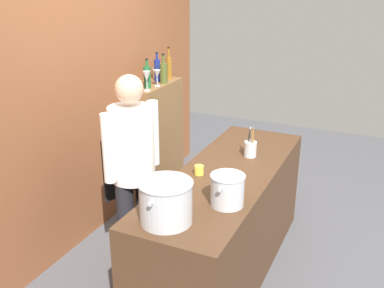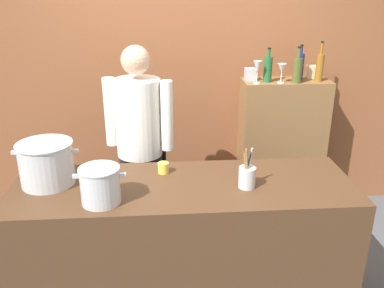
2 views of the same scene
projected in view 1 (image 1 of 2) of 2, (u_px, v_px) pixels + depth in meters
name	position (u px, v px, depth m)	size (l,w,h in m)	color
ground_plane	(223.00, 269.00, 3.76)	(8.00, 8.00, 0.00)	#4C4C51
brick_back_panel	(73.00, 78.00, 3.77)	(4.40, 0.10, 3.00)	brown
prep_counter	(225.00, 223.00, 3.59)	(2.12, 0.70, 0.90)	#472D1C
bar_cabinet	(155.00, 141.00, 4.82)	(0.76, 0.32, 1.27)	brown
chef	(133.00, 164.00, 3.42)	(0.51, 0.40, 1.66)	black
stockpot_large	(166.00, 202.00, 2.71)	(0.40, 0.34, 0.27)	#B7BABF
stockpot_small	(227.00, 190.00, 2.92)	(0.29, 0.23, 0.21)	#B7BABF
utensil_crock	(250.00, 148.00, 3.70)	(0.10, 0.10, 0.26)	#B7BABF
butter_jar	(199.00, 170.00, 3.38)	(0.07, 0.07, 0.07)	yellow
wine_bottle_green	(147.00, 77.00, 4.37)	(0.07, 0.07, 0.29)	#1E592D
wine_bottle_olive	(164.00, 73.00, 4.55)	(0.08, 0.08, 0.30)	#475123
wine_bottle_cobalt	(157.00, 70.00, 4.64)	(0.06, 0.06, 0.30)	navy
wine_bottle_amber	(169.00, 67.00, 4.74)	(0.06, 0.06, 0.34)	#8C5919
wine_glass_wide	(157.00, 74.00, 4.44)	(0.08, 0.08, 0.16)	silver
wine_glass_tall	(147.00, 77.00, 4.26)	(0.07, 0.07, 0.19)	silver
spice_tin_cream	(158.00, 73.00, 4.80)	(0.09, 0.09, 0.11)	beige
spice_tin_silver	(134.00, 85.00, 4.31)	(0.09, 0.09, 0.11)	#B2B2B7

